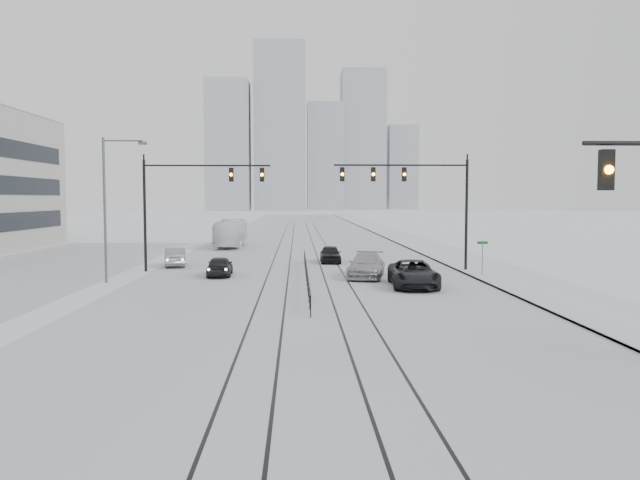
{
  "coord_description": "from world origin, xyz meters",
  "views": [
    {
      "loc": [
        -0.57,
        -9.07,
        5.26
      ],
      "look_at": [
        0.55,
        21.63,
        3.2
      ],
      "focal_mm": 35.0,
      "sensor_mm": 36.0,
      "label": 1
    }
  ],
  "objects_px": {
    "sedan_sb_inner": "(220,266)",
    "sedan_nb_right": "(367,266)",
    "sedan_nb_front": "(413,274)",
    "sedan_sb_outer": "(176,257)",
    "box_truck": "(231,233)",
    "sedan_nb_far": "(330,254)"
  },
  "relations": [
    {
      "from": "sedan_sb_inner",
      "to": "sedan_nb_far",
      "type": "bearing_deg",
      "value": -135.12
    },
    {
      "from": "sedan_nb_front",
      "to": "sedan_sb_outer",
      "type": "bearing_deg",
      "value": 146.6
    },
    {
      "from": "sedan_nb_far",
      "to": "box_truck",
      "type": "relative_size",
      "value": 0.39
    },
    {
      "from": "sedan_sb_inner",
      "to": "sedan_nb_right",
      "type": "relative_size",
      "value": 0.73
    },
    {
      "from": "sedan_sb_outer",
      "to": "sedan_nb_front",
      "type": "xyz_separation_m",
      "value": [
        16.27,
        -12.01,
        0.08
      ]
    },
    {
      "from": "sedan_sb_inner",
      "to": "sedan_sb_outer",
      "type": "relative_size",
      "value": 0.92
    },
    {
      "from": "sedan_sb_outer",
      "to": "sedan_sb_inner",
      "type": "bearing_deg",
      "value": 113.77
    },
    {
      "from": "sedan_sb_inner",
      "to": "sedan_nb_front",
      "type": "bearing_deg",
      "value": 152.3
    },
    {
      "from": "sedan_sb_inner",
      "to": "sedan_nb_right",
      "type": "bearing_deg",
      "value": 171.23
    },
    {
      "from": "sedan_sb_inner",
      "to": "sedan_sb_outer",
      "type": "bearing_deg",
      "value": -58.93
    },
    {
      "from": "sedan_sb_inner",
      "to": "box_truck",
      "type": "xyz_separation_m",
      "value": [
        -1.95,
        25.59,
        0.79
      ]
    },
    {
      "from": "sedan_nb_far",
      "to": "box_truck",
      "type": "bearing_deg",
      "value": 120.66
    },
    {
      "from": "sedan_nb_front",
      "to": "sedan_nb_far",
      "type": "relative_size",
      "value": 1.4
    },
    {
      "from": "box_truck",
      "to": "sedan_nb_far",
      "type": "bearing_deg",
      "value": 121.21
    },
    {
      "from": "sedan_nb_right",
      "to": "box_truck",
      "type": "relative_size",
      "value": 0.52
    },
    {
      "from": "sedan_sb_outer",
      "to": "sedan_nb_front",
      "type": "height_order",
      "value": "sedan_nb_front"
    },
    {
      "from": "sedan_nb_front",
      "to": "sedan_nb_far",
      "type": "bearing_deg",
      "value": 109.23
    },
    {
      "from": "sedan_sb_outer",
      "to": "sedan_nb_front",
      "type": "bearing_deg",
      "value": 133.8
    },
    {
      "from": "sedan_sb_inner",
      "to": "sedan_nb_front",
      "type": "relative_size",
      "value": 0.7
    },
    {
      "from": "sedan_sb_outer",
      "to": "sedan_nb_far",
      "type": "bearing_deg",
      "value": -179.08
    },
    {
      "from": "sedan_sb_inner",
      "to": "sedan_nb_front",
      "type": "height_order",
      "value": "sedan_nb_front"
    },
    {
      "from": "sedan_nb_front",
      "to": "box_truck",
      "type": "distance_m",
      "value": 34.29
    }
  ]
}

